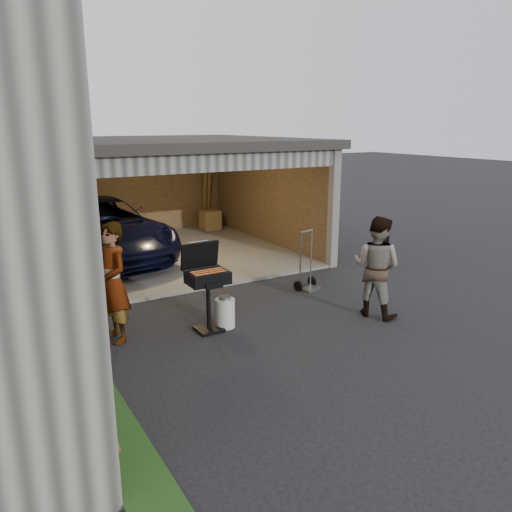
{
  "coord_description": "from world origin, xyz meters",
  "views": [
    {
      "loc": [
        -3.36,
        -5.19,
        3.23
      ],
      "look_at": [
        0.66,
        1.56,
        1.15
      ],
      "focal_mm": 35.0,
      "sensor_mm": 36.0,
      "label": 1
    }
  ],
  "objects_px": {
    "minivan": "(98,231)",
    "woman": "(113,283)",
    "propane_tank": "(225,313)",
    "man": "(376,267)",
    "bbq_grill": "(207,280)",
    "hand_truck": "(307,278)",
    "plywood_panel": "(99,402)"
  },
  "relations": [
    {
      "from": "minivan",
      "to": "woman",
      "type": "xyz_separation_m",
      "value": [
        -0.96,
        -4.86,
        0.2
      ]
    },
    {
      "from": "minivan",
      "to": "propane_tank",
      "type": "xyz_separation_m",
      "value": [
        0.71,
        -5.27,
        -0.48
      ]
    },
    {
      "from": "man",
      "to": "propane_tank",
      "type": "xyz_separation_m",
      "value": [
        -2.48,
        0.84,
        -0.63
      ]
    },
    {
      "from": "bbq_grill",
      "to": "propane_tank",
      "type": "height_order",
      "value": "bbq_grill"
    },
    {
      "from": "man",
      "to": "propane_tank",
      "type": "distance_m",
      "value": 2.7
    },
    {
      "from": "woman",
      "to": "hand_truck",
      "type": "relative_size",
      "value": 1.52
    },
    {
      "from": "propane_tank",
      "to": "hand_truck",
      "type": "xyz_separation_m",
      "value": [
        2.32,
        0.89,
        -0.01
      ]
    },
    {
      "from": "woman",
      "to": "minivan",
      "type": "bearing_deg",
      "value": 160.46
    },
    {
      "from": "hand_truck",
      "to": "propane_tank",
      "type": "bearing_deg",
      "value": -174.19
    },
    {
      "from": "hand_truck",
      "to": "minivan",
      "type": "bearing_deg",
      "value": 109.66
    },
    {
      "from": "bbq_grill",
      "to": "plywood_panel",
      "type": "relative_size",
      "value": 1.62
    },
    {
      "from": "plywood_panel",
      "to": "hand_truck",
      "type": "bearing_deg",
      "value": 30.96
    },
    {
      "from": "plywood_panel",
      "to": "hand_truck",
      "type": "distance_m",
      "value": 5.65
    },
    {
      "from": "man",
      "to": "hand_truck",
      "type": "distance_m",
      "value": 1.85
    },
    {
      "from": "woman",
      "to": "hand_truck",
      "type": "bearing_deg",
      "value": 88.46
    },
    {
      "from": "propane_tank",
      "to": "hand_truck",
      "type": "relative_size",
      "value": 0.4
    },
    {
      "from": "man",
      "to": "bbq_grill",
      "type": "relative_size",
      "value": 1.23
    },
    {
      "from": "bbq_grill",
      "to": "woman",
      "type": "bearing_deg",
      "value": 164.97
    },
    {
      "from": "bbq_grill",
      "to": "minivan",
      "type": "bearing_deg",
      "value": 94.57
    },
    {
      "from": "propane_tank",
      "to": "woman",
      "type": "bearing_deg",
      "value": 166.35
    },
    {
      "from": "propane_tank",
      "to": "plywood_panel",
      "type": "xyz_separation_m",
      "value": [
        -2.52,
        -2.02,
        0.19
      ]
    },
    {
      "from": "woman",
      "to": "man",
      "type": "xyz_separation_m",
      "value": [
        4.15,
        -1.25,
        -0.05
      ]
    },
    {
      "from": "minivan",
      "to": "woman",
      "type": "bearing_deg",
      "value": -107.54
    },
    {
      "from": "minivan",
      "to": "bbq_grill",
      "type": "relative_size",
      "value": 3.65
    },
    {
      "from": "minivan",
      "to": "hand_truck",
      "type": "distance_m",
      "value": 5.35
    },
    {
      "from": "man",
      "to": "hand_truck",
      "type": "xyz_separation_m",
      "value": [
        -0.16,
        1.73,
        -0.64
      ]
    },
    {
      "from": "man",
      "to": "bbq_grill",
      "type": "xyz_separation_m",
      "value": [
        -2.78,
        0.88,
        -0.03
      ]
    },
    {
      "from": "man",
      "to": "propane_tank",
      "type": "bearing_deg",
      "value": 48.55
    },
    {
      "from": "hand_truck",
      "to": "plywood_panel",
      "type": "bearing_deg",
      "value": -164.11
    },
    {
      "from": "man",
      "to": "hand_truck",
      "type": "bearing_deg",
      "value": -17.4
    },
    {
      "from": "minivan",
      "to": "hand_truck",
      "type": "relative_size",
      "value": 4.26
    },
    {
      "from": "minivan",
      "to": "woman",
      "type": "height_order",
      "value": "woman"
    }
  ]
}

